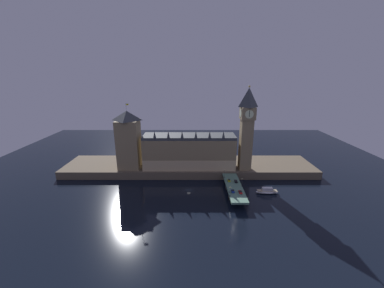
{
  "coord_description": "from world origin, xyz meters",
  "views": [
    {
      "loc": [
        2.55,
        -160.06,
        83.92
      ],
      "look_at": [
        2.15,
        20.0,
        30.45
      ],
      "focal_mm": 22.0,
      "sensor_mm": 36.0,
      "label": 1
    }
  ],
  "objects": [
    {
      "name": "ground_plane",
      "position": [
        0.0,
        0.0,
        0.0
      ],
      "size": [
        400.0,
        400.0,
        0.0
      ],
      "primitive_type": "plane",
      "color": "black"
    },
    {
      "name": "embankment",
      "position": [
        0.0,
        39.0,
        3.33
      ],
      "size": [
        220.0,
        42.0,
        6.66
      ],
      "color": "brown",
      "rests_on": "ground_plane"
    },
    {
      "name": "parliament_hall",
      "position": [
        0.15,
        31.23,
        20.76
      ],
      "size": [
        77.28,
        21.83,
        34.0
      ],
      "color": "#8E7A56",
      "rests_on": "embankment"
    },
    {
      "name": "clock_tower",
      "position": [
        46.95,
        26.26,
        43.19
      ],
      "size": [
        11.73,
        11.84,
        69.11
      ],
      "color": "#8E7A56",
      "rests_on": "embankment"
    },
    {
      "name": "victoria_tower",
      "position": [
        -50.81,
        30.42,
        31.22
      ],
      "size": [
        18.2,
        18.2,
        54.87
      ],
      "color": "#8E7A56",
      "rests_on": "embankment"
    },
    {
      "name": "bridge",
      "position": [
        33.3,
        -5.0,
        4.32
      ],
      "size": [
        11.35,
        46.0,
        5.81
      ],
      "color": "slate",
      "rests_on": "ground_plane"
    },
    {
      "name": "car_northbound_lead",
      "position": [
        30.8,
        3.63,
        6.42
      ],
      "size": [
        1.98,
        3.83,
        1.32
      ],
      "color": "yellow",
      "rests_on": "bridge"
    },
    {
      "name": "car_northbound_trail",
      "position": [
        30.8,
        -13.73,
        6.5
      ],
      "size": [
        2.12,
        4.04,
        1.48
      ],
      "color": "navy",
      "rests_on": "bridge"
    },
    {
      "name": "car_southbound_lead",
      "position": [
        35.79,
        -15.0,
        6.42
      ],
      "size": [
        2.12,
        4.53,
        1.31
      ],
      "color": "red",
      "rests_on": "bridge"
    },
    {
      "name": "car_southbound_trail",
      "position": [
        35.79,
        2.02,
        6.44
      ],
      "size": [
        2.1,
        4.57,
        1.35
      ],
      "color": "black",
      "rests_on": "bridge"
    },
    {
      "name": "pedestrian_near_rail",
      "position": [
        28.3,
        -15.08,
        6.65
      ],
      "size": [
        0.38,
        0.38,
        1.61
      ],
      "color": "black",
      "rests_on": "bridge"
    },
    {
      "name": "pedestrian_far_rail",
      "position": [
        28.3,
        8.7,
        6.68
      ],
      "size": [
        0.38,
        0.38,
        1.66
      ],
      "color": "black",
      "rests_on": "bridge"
    },
    {
      "name": "street_lamp_near",
      "position": [
        27.9,
        -19.72,
        10.2
      ],
      "size": [
        1.34,
        0.6,
        7.04
      ],
      "color": "#2D3333",
      "rests_on": "bridge"
    },
    {
      "name": "street_lamp_mid",
      "position": [
        38.69,
        -5.0,
        9.85
      ],
      "size": [
        1.34,
        0.6,
        6.46
      ],
      "color": "#2D3333",
      "rests_on": "bridge"
    },
    {
      "name": "street_lamp_far",
      "position": [
        27.9,
        9.72,
        10.32
      ],
      "size": [
        1.34,
        0.6,
        7.23
      ],
      "color": "#2D3333",
      "rests_on": "bridge"
    },
    {
      "name": "boat_downstream",
      "position": [
        57.63,
        -4.92,
        1.69
      ],
      "size": [
        16.3,
        4.79,
        4.64
      ],
      "color": "white",
      "rests_on": "ground_plane"
    }
  ]
}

